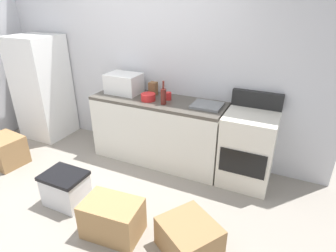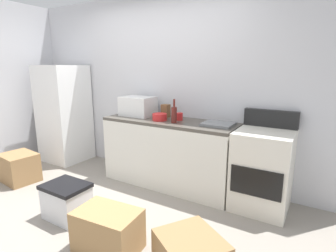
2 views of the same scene
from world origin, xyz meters
The scene contains 15 objects.
ground_plane centered at (0.00, 0.00, 0.00)m, with size 6.00×6.00×0.00m, color gray.
wall_back centered at (0.00, 1.55, 1.30)m, with size 5.00×0.10×2.60m, color silver.
kitchen_counter centered at (0.30, 1.20, 0.45)m, with size 1.80×0.60×0.90m.
refrigerator centered at (-1.75, 1.15, 0.81)m, with size 0.68×0.66×1.61m, color white.
stove_oven centered at (1.52, 1.21, 0.47)m, with size 0.60×0.61×1.10m.
microwave centered at (-0.25, 1.25, 1.04)m, with size 0.46×0.34×0.27m, color white.
sink_basin centered at (0.97, 1.23, 0.92)m, with size 0.36×0.32×0.03m, color slate.
wine_bottle centered at (0.45, 1.08, 1.01)m, with size 0.07×0.07×0.30m.
coffee_mug centered at (0.43, 1.25, 0.95)m, with size 0.08×0.08×0.10m, color red.
knife_block centered at (0.16, 1.34, 0.99)m, with size 0.10×0.10×0.18m, color brown.
mixing_bowl centered at (0.20, 1.12, 0.95)m, with size 0.19×0.19×0.09m, color red.
cardboard_box_large centered at (1.28, -0.12, 0.15)m, with size 0.49×0.45×0.31m, color olive.
cardboard_box_medium centered at (-1.55, 0.18, 0.20)m, with size 0.48×0.40×0.40m, color olive.
cardboard_box_small centered at (0.54, -0.24, 0.19)m, with size 0.56×0.37×0.37m, color #A37A4C.
storage_bin centered at (-0.20, -0.09, 0.19)m, with size 0.46×0.36×0.38m.
Camera 1 is at (1.90, -1.87, 2.13)m, focal length 29.74 mm.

